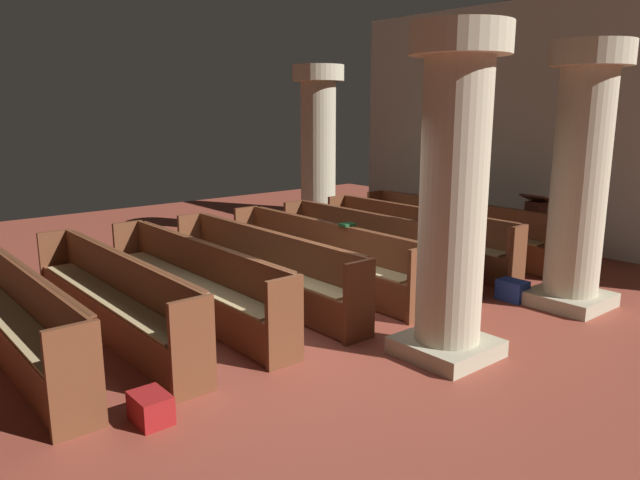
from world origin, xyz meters
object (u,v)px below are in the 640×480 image
(pew_row_0, at_px, (454,227))
(pillar_aisle_side, at_px, (580,173))
(pew_row_5, at_px, (194,278))
(pew_row_6, at_px, (112,295))
(pew_row_7, at_px, (14,314))
(kneeler_box_blue, at_px, (512,290))
(pew_row_2, at_px, (371,243))
(pew_row_4, at_px, (262,265))
(lectern, at_px, (534,229))
(pillar_aisle_rear, at_px, (453,191))
(hymn_book, at_px, (347,225))
(pew_row_1, at_px, (415,234))
(kneeler_box_red, at_px, (151,408))
(pew_row_3, at_px, (320,253))
(pillar_far_side, at_px, (318,149))

(pew_row_0, bearing_deg, pillar_aisle_side, -21.84)
(pew_row_5, xyz_separation_m, pew_row_6, (0.00, -1.03, 0.00))
(pew_row_7, bearing_deg, kneeler_box_blue, 68.95)
(pew_row_2, relative_size, pew_row_4, 1.00)
(pew_row_2, xyz_separation_m, pew_row_4, (0.00, -2.05, 0.00))
(pew_row_2, distance_m, lectern, 3.26)
(pew_row_6, distance_m, pillar_aisle_rear, 3.94)
(hymn_book, bearing_deg, pew_row_4, -106.52)
(pillar_aisle_rear, distance_m, lectern, 5.25)
(pew_row_1, height_order, pew_row_6, same)
(pew_row_1, height_order, hymn_book, hymn_book)
(pillar_aisle_rear, bearing_deg, pew_row_2, 149.79)
(pew_row_0, height_order, hymn_book, hymn_book)
(pew_row_0, xyz_separation_m, kneeler_box_red, (2.09, -6.68, -0.37))
(pew_row_3, distance_m, kneeler_box_red, 4.18)
(pew_row_0, relative_size, pillar_aisle_side, 1.16)
(pillar_aisle_rear, distance_m, kneeler_box_red, 3.48)
(pillar_far_side, bearing_deg, pew_row_4, -50.02)
(pew_row_4, relative_size, lectern, 3.60)
(pillar_far_side, distance_m, hymn_book, 3.80)
(pew_row_0, bearing_deg, pillar_far_side, -162.84)
(kneeler_box_red, bearing_deg, pew_row_6, 166.04)
(pew_row_1, xyz_separation_m, pillar_far_side, (-2.73, 0.18, 1.25))
(kneeler_box_red, bearing_deg, pillar_aisle_rear, 77.05)
(pew_row_7, bearing_deg, pillar_far_side, 113.33)
(pew_row_7, xyz_separation_m, pillar_aisle_side, (2.78, 6.07, 1.25))
(hymn_book, bearing_deg, pillar_aisle_side, 36.19)
(pew_row_4, height_order, pillar_aisle_rear, pillar_aisle_rear)
(pew_row_3, xyz_separation_m, hymn_book, (0.36, 0.19, 0.45))
(pew_row_3, relative_size, kneeler_box_blue, 10.24)
(pew_row_5, height_order, pillar_aisle_side, pillar_aisle_side)
(pew_row_2, xyz_separation_m, kneeler_box_red, (2.09, -4.63, -0.37))
(pew_row_3, xyz_separation_m, kneeler_box_red, (2.09, -3.60, -0.37))
(pillar_aisle_side, xyz_separation_m, kneeler_box_red, (-0.69, -5.56, -1.62))
(pew_row_6, bearing_deg, pew_row_7, -90.00)
(pew_row_6, distance_m, kneeler_box_blue, 5.15)
(pew_row_1, bearing_deg, pew_row_3, -90.00)
(pew_row_1, bearing_deg, pillar_aisle_rear, -43.56)
(pillar_aisle_rear, xyz_separation_m, kneeler_box_blue, (-0.60, 2.16, -1.61))
(kneeler_box_blue, bearing_deg, pillar_aisle_side, 33.27)
(pew_row_2, distance_m, kneeler_box_blue, 2.28)
(pew_row_0, height_order, pillar_aisle_side, pillar_aisle_side)
(pew_row_7, distance_m, pillar_aisle_side, 6.79)
(pew_row_7, bearing_deg, pew_row_6, 90.00)
(pew_row_0, xyz_separation_m, pillar_far_side, (-2.73, -0.84, 1.25))
(pew_row_4, xyz_separation_m, lectern, (0.94, 5.18, -0.04))
(pew_row_3, distance_m, hymn_book, 0.61)
(pew_row_4, bearing_deg, pillar_aisle_side, 47.03)
(lectern, relative_size, kneeler_box_blue, 2.84)
(pillar_far_side, relative_size, lectern, 3.10)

